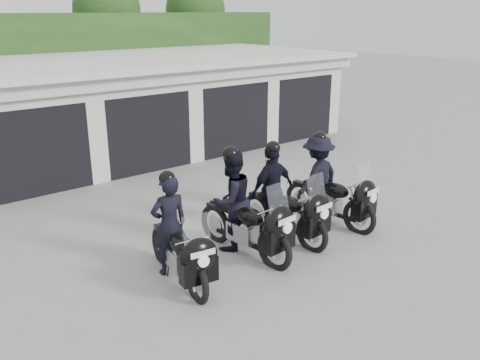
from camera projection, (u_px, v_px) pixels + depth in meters
ground at (284, 233)px, 10.56m from camera, size 80.00×80.00×0.00m
garage_block at (108, 109)px, 16.03m from camera, size 16.40×6.80×2.96m
background_vegetation at (59, 55)px, 19.40m from camera, size 20.00×3.90×5.80m
police_bike_a at (177, 239)px, 8.50m from camera, size 0.87×2.22×1.94m
police_bike_b at (239, 208)px, 9.51m from camera, size 1.01×2.42×2.10m
police_bike_c at (279, 196)px, 10.18m from camera, size 1.13×2.32×2.02m
police_bike_d at (324, 183)px, 10.92m from camera, size 1.28×2.34×2.04m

